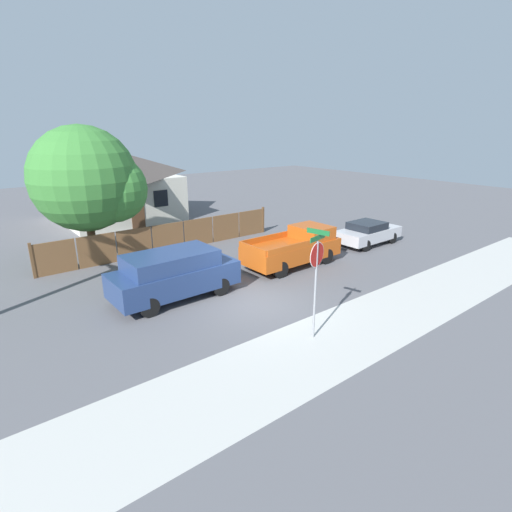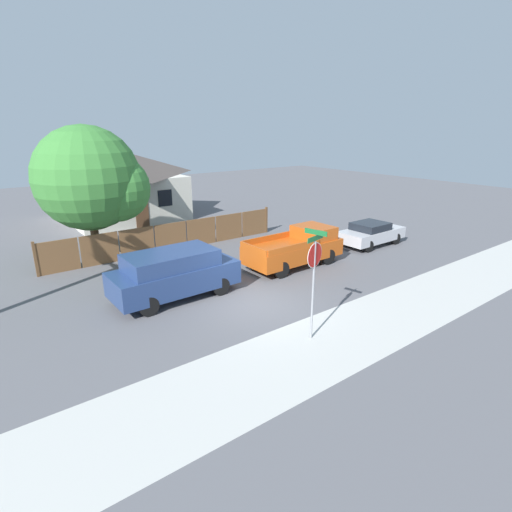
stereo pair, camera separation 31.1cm
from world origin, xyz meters
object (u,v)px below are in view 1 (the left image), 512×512
Objects in this scene: oak_tree at (90,181)px; red_suv at (174,273)px; parked_sedan at (368,233)px; orange_pickup at (295,247)px; house at (116,184)px; stop_sign at (316,266)px.

red_suv is at bearing -84.76° from oak_tree.
oak_tree is at bearing 150.25° from parked_sedan.
orange_pickup reaches higher than parked_sedan.
oak_tree reaches higher than red_suv.
red_suv reaches higher than parked_sedan.
stop_sign is (-1.40, -20.88, -0.09)m from house.
house is 1.65× the size of orange_pickup.
red_suv is (-3.41, -15.38, -1.49)m from house.
orange_pickup is at bearing 38.13° from stop_sign.
house is 20.93m from stop_sign.
house reaches higher than red_suv.
oak_tree is 14.92m from parked_sedan.
red_suv is 6.41m from orange_pickup.
orange_pickup is (6.40, 0.00, -0.15)m from red_suv.
oak_tree is at bearing 88.67° from stop_sign.
orange_pickup is 1.38× the size of stop_sign.
red_suv is 1.00× the size of orange_pickup.
orange_pickup is (3.00, -15.37, -1.64)m from house.
oak_tree is 12.94m from stop_sign.
orange_pickup is (7.05, -7.08, -3.00)m from oak_tree.
stop_sign is (2.66, -12.58, -1.46)m from oak_tree.
house is 1.24× the size of oak_tree.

